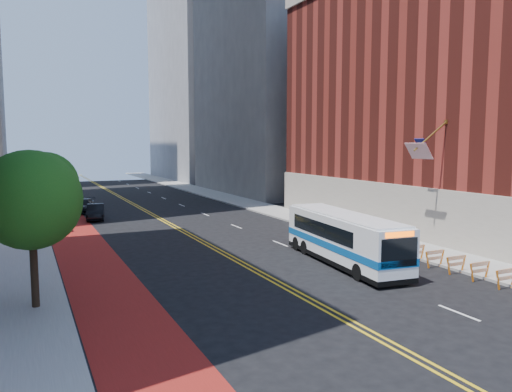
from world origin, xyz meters
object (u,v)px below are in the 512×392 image
object	(u,v)px
car_a	(55,222)
car_c	(83,206)
transit_bus	(343,237)
street_tree	(32,196)
car_b	(95,212)

from	to	relation	value
car_a	car_c	distance (m)	10.51
transit_bus	car_c	distance (m)	31.57
street_tree	car_a	xyz separation A→B (m)	(1.94, 20.65, -4.27)
transit_bus	car_b	size ratio (longest dim) A/B	2.55
car_a	car_b	size ratio (longest dim) A/B	0.86
car_b	car_c	world-z (taller)	car_b
transit_bus	car_b	bearing A→B (deg)	120.50
car_b	car_c	size ratio (longest dim) A/B	0.91
street_tree	transit_bus	xyz separation A→B (m)	(16.65, 1.25, -3.35)
street_tree	car_c	size ratio (longest dim) A/B	1.41
transit_bus	car_a	distance (m)	24.36
car_a	street_tree	bearing A→B (deg)	-111.63
street_tree	transit_bus	world-z (taller)	street_tree
street_tree	car_b	bearing A→B (deg)	77.24
transit_bus	car_a	bearing A→B (deg)	132.96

